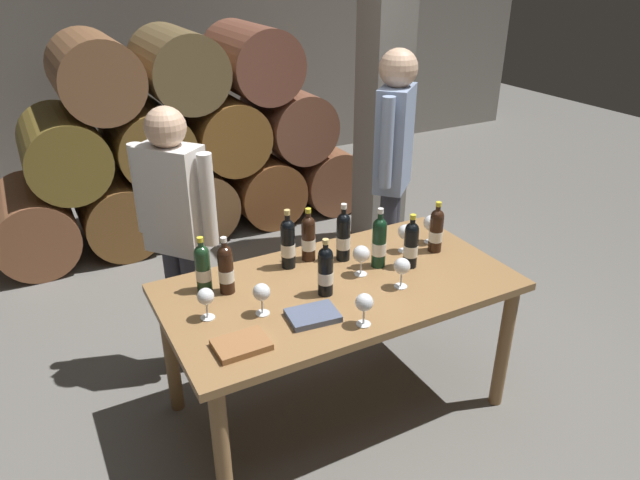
# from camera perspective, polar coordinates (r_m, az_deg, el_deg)

# --- Properties ---
(ground_plane) EXTENTS (14.00, 14.00, 0.00)m
(ground_plane) POSITION_cam_1_polar(r_m,az_deg,el_deg) (3.30, 1.71, -15.70)
(ground_plane) COLOR #66635E
(cellar_back_wall) EXTENTS (10.00, 0.24, 2.80)m
(cellar_back_wall) POSITION_cam_1_polar(r_m,az_deg,el_deg) (6.49, -17.86, 17.98)
(cellar_back_wall) COLOR gray
(cellar_back_wall) RESTS_ON ground_plane
(barrel_stack) EXTENTS (3.12, 0.90, 1.69)m
(barrel_stack) POSITION_cam_1_polar(r_m,az_deg,el_deg) (5.09, -13.06, 9.03)
(barrel_stack) COLOR brown
(barrel_stack) RESTS_ON ground_plane
(stone_pillar) EXTENTS (0.32, 0.32, 2.60)m
(stone_pillar) POSITION_cam_1_polar(r_m,az_deg,el_deg) (4.59, 6.25, 14.75)
(stone_pillar) COLOR gray
(stone_pillar) RESTS_ON ground_plane
(dining_table) EXTENTS (1.70, 0.90, 0.76)m
(dining_table) POSITION_cam_1_polar(r_m,az_deg,el_deg) (2.90, 1.88, -5.83)
(dining_table) COLOR olive
(dining_table) RESTS_ON ground_plane
(wine_bottle_0) EXTENTS (0.07, 0.07, 0.29)m
(wine_bottle_0) POSITION_cam_1_polar(r_m,az_deg,el_deg) (2.71, 0.54, -3.00)
(wine_bottle_0) COLOR black
(wine_bottle_0) RESTS_ON dining_table
(wine_bottle_1) EXTENTS (0.07, 0.07, 0.28)m
(wine_bottle_1) POSITION_cam_1_polar(r_m,az_deg,el_deg) (3.16, 11.28, 0.98)
(wine_bottle_1) COLOR black
(wine_bottle_1) RESTS_ON dining_table
(wine_bottle_2) EXTENTS (0.07, 0.07, 0.32)m
(wine_bottle_2) POSITION_cam_1_polar(r_m,az_deg,el_deg) (2.96, 5.79, -0.18)
(wine_bottle_2) COLOR black
(wine_bottle_2) RESTS_ON dining_table
(wine_bottle_3) EXTENTS (0.07, 0.07, 0.28)m
(wine_bottle_3) POSITION_cam_1_polar(r_m,az_deg,el_deg) (2.79, -11.36, -2.65)
(wine_bottle_3) COLOR #19381E
(wine_bottle_3) RESTS_ON dining_table
(wine_bottle_4) EXTENTS (0.07, 0.07, 0.31)m
(wine_bottle_4) POSITION_cam_1_polar(r_m,az_deg,el_deg) (3.01, 2.29, 0.40)
(wine_bottle_4) COLOR black
(wine_bottle_4) RESTS_ON dining_table
(wine_bottle_5) EXTENTS (0.07, 0.07, 0.32)m
(wine_bottle_5) POSITION_cam_1_polar(r_m,az_deg,el_deg) (2.94, -3.15, -0.28)
(wine_bottle_5) COLOR black
(wine_bottle_5) RESTS_ON dining_table
(wine_bottle_6) EXTENTS (0.07, 0.07, 0.29)m
(wine_bottle_6) POSITION_cam_1_polar(r_m,az_deg,el_deg) (2.76, -9.18, -2.78)
(wine_bottle_6) COLOR black
(wine_bottle_6) RESTS_ON dining_table
(wine_bottle_7) EXTENTS (0.07, 0.07, 0.29)m
(wine_bottle_7) POSITION_cam_1_polar(r_m,az_deg,el_deg) (3.01, -1.14, 0.23)
(wine_bottle_7) COLOR black
(wine_bottle_7) RESTS_ON dining_table
(wine_bottle_8) EXTENTS (0.07, 0.07, 0.29)m
(wine_bottle_8) POSITION_cam_1_polar(r_m,az_deg,el_deg) (2.98, 8.88, -0.41)
(wine_bottle_8) COLOR black
(wine_bottle_8) RESTS_ON dining_table
(wine_glass_0) EXTENTS (0.08, 0.08, 0.16)m
(wine_glass_0) POSITION_cam_1_polar(r_m,az_deg,el_deg) (2.88, 4.05, -1.44)
(wine_glass_0) COLOR white
(wine_glass_0) RESTS_ON dining_table
(wine_glass_1) EXTENTS (0.08, 0.08, 0.15)m
(wine_glass_1) POSITION_cam_1_polar(r_m,az_deg,el_deg) (2.58, -5.73, -5.17)
(wine_glass_1) COLOR white
(wine_glass_1) RESTS_ON dining_table
(wine_glass_2) EXTENTS (0.08, 0.08, 0.15)m
(wine_glass_2) POSITION_cam_1_polar(r_m,az_deg,el_deg) (2.80, 8.00, -2.63)
(wine_glass_2) COLOR white
(wine_glass_2) RESTS_ON dining_table
(wine_glass_3) EXTENTS (0.09, 0.09, 0.16)m
(wine_glass_3) POSITION_cam_1_polar(r_m,az_deg,el_deg) (3.25, 10.83, 1.58)
(wine_glass_3) COLOR white
(wine_glass_3) RESTS_ON dining_table
(wine_glass_4) EXTENTS (0.08, 0.08, 0.15)m
(wine_glass_4) POSITION_cam_1_polar(r_m,az_deg,el_deg) (2.59, -11.10, -5.53)
(wine_glass_4) COLOR white
(wine_glass_4) RESTS_ON dining_table
(wine_glass_5) EXTENTS (0.08, 0.08, 0.16)m
(wine_glass_5) POSITION_cam_1_polar(r_m,az_deg,el_deg) (3.13, 8.33, 0.71)
(wine_glass_5) COLOR white
(wine_glass_5) RESTS_ON dining_table
(wine_glass_6) EXTENTS (0.08, 0.08, 0.15)m
(wine_glass_6) POSITION_cam_1_polar(r_m,az_deg,el_deg) (2.50, 4.34, -6.19)
(wine_glass_6) COLOR white
(wine_glass_6) RESTS_ON dining_table
(tasting_notebook) EXTENTS (0.22, 0.16, 0.03)m
(tasting_notebook) POSITION_cam_1_polar(r_m,az_deg,el_deg) (2.44, -7.69, -10.09)
(tasting_notebook) COLOR #936038
(tasting_notebook) RESTS_ON dining_table
(leather_ledger) EXTENTS (0.24, 0.18, 0.03)m
(leather_ledger) POSITION_cam_1_polar(r_m,az_deg,el_deg) (2.59, -0.71, -7.37)
(leather_ledger) COLOR #4C5670
(leather_ledger) RESTS_ON dining_table
(sommelier_presenting) EXTENTS (0.39, 0.36, 1.72)m
(sommelier_presenting) POSITION_cam_1_polar(r_m,az_deg,el_deg) (3.72, 7.16, 7.83)
(sommelier_presenting) COLOR #383842
(sommelier_presenting) RESTS_ON ground_plane
(taster_seated_left) EXTENTS (0.34, 0.40, 1.54)m
(taster_seated_left) POSITION_cam_1_polar(r_m,az_deg,el_deg) (3.18, -13.82, 1.65)
(taster_seated_left) COLOR #383842
(taster_seated_left) RESTS_ON ground_plane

